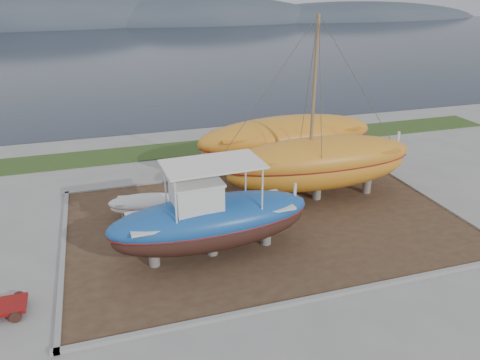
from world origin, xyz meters
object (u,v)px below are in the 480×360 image
object	(u,v)px
white_dinghy	(149,207)
red_trailer	(0,310)
blue_caique	(211,211)
orange_bare_hull	(287,148)
orange_sailboat	(322,113)

from	to	relation	value
white_dinghy	red_trailer	bearing A→B (deg)	-125.47
blue_caique	orange_bare_hull	size ratio (longest dim) A/B	0.80
orange_bare_hull	red_trailer	distance (m)	16.55
blue_caique	red_trailer	size ratio (longest dim) A/B	3.26
orange_bare_hull	blue_caique	bearing A→B (deg)	-133.15
orange_sailboat	white_dinghy	bearing A→B (deg)	178.35
blue_caique	red_trailer	xyz separation A→B (m)	(-7.87, -1.49, -1.90)
orange_sailboat	orange_bare_hull	size ratio (longest dim) A/B	0.96
orange_sailboat	red_trailer	bearing A→B (deg)	-158.82
orange_sailboat	orange_bare_hull	bearing A→B (deg)	97.03
white_dinghy	orange_bare_hull	distance (m)	8.87
blue_caique	red_trailer	bearing A→B (deg)	-172.15
red_trailer	orange_bare_hull	bearing A→B (deg)	30.82
orange_bare_hull	red_trailer	bearing A→B (deg)	-150.49
blue_caique	orange_bare_hull	world-z (taller)	blue_caique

